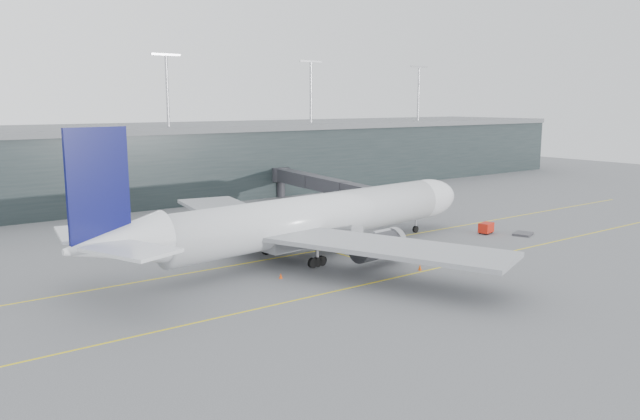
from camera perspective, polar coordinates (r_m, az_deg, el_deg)
ground at (r=86.35m, az=-3.75°, el=-3.58°), size 320.00×320.00×0.00m
taxiline_a at (r=83.11m, az=-2.25°, el=-4.09°), size 160.00×0.25×0.02m
taxiline_b at (r=70.92m, az=5.12°, el=-6.57°), size 160.00×0.25×0.02m
taxiline_lead_main at (r=105.65m, az=-7.36°, el=-1.16°), size 0.25×60.00×0.02m
terminal at (r=137.01m, az=-17.11°, el=4.21°), size 240.00×36.00×29.00m
main_aircraft at (r=81.50m, az=-0.70°, el=-0.81°), size 62.90×58.75×17.63m
jet_bridge at (r=116.90m, az=-0.14°, el=2.32°), size 8.30×44.45×6.31m
gse_cart at (r=99.35m, az=14.95°, el=-1.57°), size 2.77×2.11×1.68m
baggage_dolly at (r=100.07m, az=18.05°, el=-2.08°), size 3.77×3.41×0.31m
uld_a at (r=93.00m, az=-10.13°, el=-2.06°), size 2.80×2.58×2.06m
uld_b at (r=94.02m, az=-8.54°, el=-2.00°), size 2.01×1.67×1.71m
uld_c at (r=94.91m, az=-7.59°, el=-1.83°), size 2.39×2.15×1.80m
cone_nose at (r=104.95m, az=15.52°, el=-1.32°), size 0.44×0.44×0.70m
cone_wing_stbd at (r=76.32m, az=9.12°, el=-5.19°), size 0.46×0.46×0.74m
cone_wing_port at (r=99.10m, az=-3.95°, el=-1.61°), size 0.48×0.48×0.76m
cone_tail at (r=72.09m, az=-3.61°, el=-6.02°), size 0.41×0.41×0.66m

